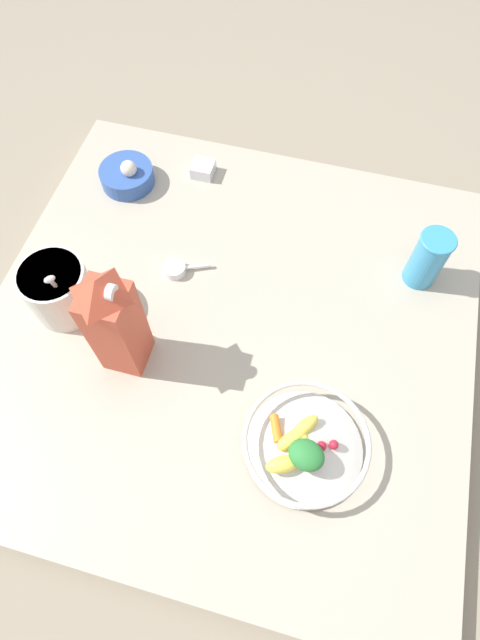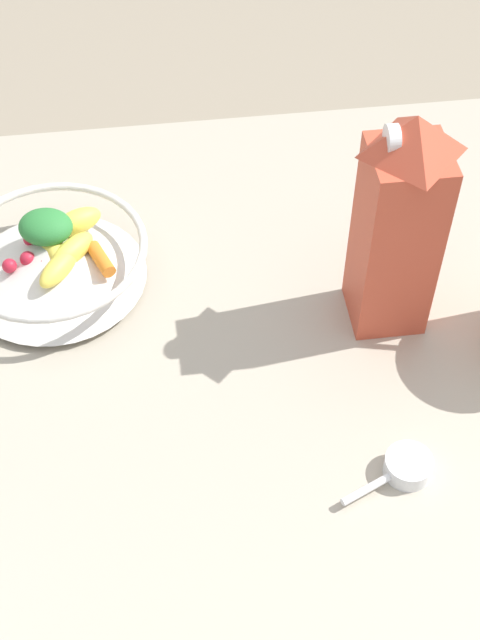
{
  "view_description": "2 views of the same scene",
  "coord_description": "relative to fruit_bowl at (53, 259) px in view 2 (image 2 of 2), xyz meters",
  "views": [
    {
      "loc": [
        -0.46,
        -0.15,
        0.99
      ],
      "look_at": [
        -0.02,
        -0.03,
        0.12
      ],
      "focal_mm": 28.0,
      "sensor_mm": 36.0,
      "label": 1
    },
    {
      "loc": [
        0.55,
        -0.08,
        0.85
      ],
      "look_at": [
        -0.05,
        -0.0,
        0.13
      ],
      "focal_mm": 50.0,
      "sensor_mm": 36.0,
      "label": 2
    }
  ],
  "objects": [
    {
      "name": "countertop",
      "position": [
        0.22,
        0.21,
        -0.06
      ],
      "size": [
        1.02,
        1.02,
        0.05
      ],
      "color": "#B2A893",
      "rests_on": "ground_plane"
    },
    {
      "name": "milk_carton",
      "position": [
        0.1,
        0.38,
        0.1
      ],
      "size": [
        0.08,
        0.08,
        0.28
      ],
      "color": "#CC4C33",
      "rests_on": "countertop"
    },
    {
      "name": "fruit_bowl",
      "position": [
        0.0,
        0.0,
        0.0
      ],
      "size": [
        0.23,
        0.23,
        0.09
      ],
      "color": "silver",
      "rests_on": "countertop"
    },
    {
      "name": "ground_plane",
      "position": [
        0.22,
        0.21,
        -0.09
      ],
      "size": [
        6.0,
        6.0,
        0.0
      ],
      "primitive_type": "plane",
      "color": "gray"
    },
    {
      "name": "measuring_scoop",
      "position": [
        0.32,
        0.35,
        -0.03
      ],
      "size": [
        0.06,
        0.1,
        0.02
      ],
      "color": "white",
      "rests_on": "countertop"
    }
  ]
}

